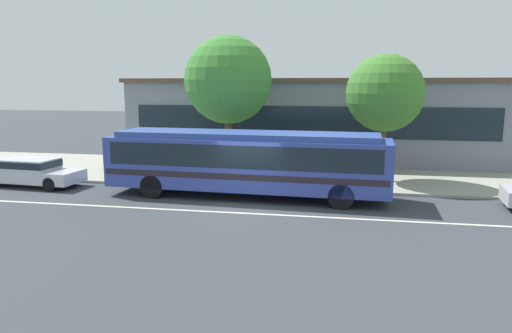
% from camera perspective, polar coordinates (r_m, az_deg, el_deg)
% --- Properties ---
extents(ground_plane, '(120.00, 120.00, 0.00)m').
position_cam_1_polar(ground_plane, '(18.57, -1.28, -4.93)').
color(ground_plane, '#373C41').
extents(sidewalk_slab, '(60.00, 8.00, 0.12)m').
position_cam_1_polar(sidewalk_slab, '(25.42, 2.03, -0.76)').
color(sidewalk_slab, '#9A9C8E').
rests_on(sidewalk_slab, ground_plane).
extents(lane_stripe_center, '(56.00, 0.16, 0.01)m').
position_cam_1_polar(lane_stripe_center, '(17.82, -1.82, -5.57)').
color(lane_stripe_center, silver).
rests_on(lane_stripe_center, ground_plane).
extents(transit_bus, '(11.93, 3.09, 2.75)m').
position_cam_1_polar(transit_bus, '(20.02, -1.11, 0.85)').
color(transit_bus, '#3345A0').
rests_on(transit_bus, ground_plane).
extents(sedan_behind_bus, '(4.81, 2.12, 1.29)m').
position_cam_1_polar(sedan_behind_bus, '(24.69, -25.30, -0.46)').
color(sedan_behind_bus, silver).
rests_on(sedan_behind_bus, ground_plane).
extents(pedestrian_waiting_near_sign, '(0.48, 0.48, 1.77)m').
position_cam_1_polar(pedestrian_waiting_near_sign, '(22.67, -1.83, 0.77)').
color(pedestrian_waiting_near_sign, navy).
rests_on(pedestrian_waiting_near_sign, sidewalk_slab).
extents(pedestrian_walking_along_curb, '(0.45, 0.45, 1.75)m').
position_cam_1_polar(pedestrian_walking_along_curb, '(23.50, -5.82, 1.00)').
color(pedestrian_walking_along_curb, '#7A6362').
rests_on(pedestrian_walking_along_curb, sidewalk_slab).
extents(bus_stop_sign, '(0.08, 0.44, 2.45)m').
position_cam_1_polar(bus_stop_sign, '(21.39, 11.09, 1.49)').
color(bus_stop_sign, gray).
rests_on(bus_stop_sign, sidewalk_slab).
extents(street_tree_near_stop, '(4.39, 4.39, 7.00)m').
position_cam_1_polar(street_tree_near_stop, '(24.33, -3.34, 10.23)').
color(street_tree_near_stop, brown).
rests_on(street_tree_near_stop, sidewalk_slab).
extents(street_tree_mid_block, '(3.65, 3.65, 6.01)m').
position_cam_1_polar(street_tree_mid_block, '(23.51, 15.15, 8.43)').
color(street_tree_mid_block, brown).
rests_on(street_tree_mid_block, sidewalk_slab).
extents(station_building, '(22.18, 7.42, 5.04)m').
position_cam_1_polar(station_building, '(30.20, 6.83, 5.59)').
color(station_building, slate).
rests_on(station_building, ground_plane).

